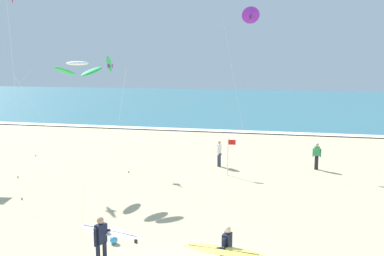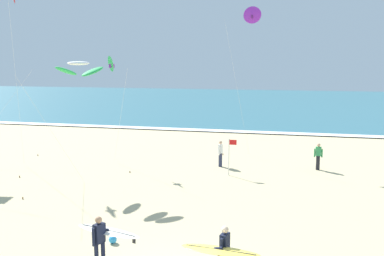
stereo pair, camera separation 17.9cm
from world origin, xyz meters
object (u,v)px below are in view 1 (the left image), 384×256
(kite_delta_violet_high, at_px, (250,15))
(beach_ball, at_px, (114,240))
(surfer_lead, at_px, (224,250))
(kite_arc_ivory_mid, at_px, (78,69))
(bystander_green_top, at_px, (317,156))
(bystander_white_top, at_px, (219,153))
(lifeguard_flag, at_px, (229,153))
(kite_delta_emerald_far, at_px, (110,64))
(surfer_trailing, at_px, (105,235))

(kite_delta_violet_high, distance_m, beach_ball, 17.83)
(surfer_lead, distance_m, kite_arc_ivory_mid, 13.22)
(bystander_green_top, relative_size, bystander_white_top, 1.00)
(surfer_lead, height_order, bystander_green_top, surfer_lead)
(kite_delta_violet_high, distance_m, lifeguard_flag, 9.52)
(bystander_white_top, bearing_deg, surfer_lead, -80.21)
(kite_delta_violet_high, bearing_deg, kite_arc_ivory_mid, -133.53)
(bystander_green_top, height_order, lifeguard_flag, lifeguard_flag)
(surfer_lead, distance_m, bystander_green_top, 14.58)
(kite_arc_ivory_mid, xyz_separation_m, kite_delta_violet_high, (7.90, 8.31, 3.31))
(kite_delta_violet_high, distance_m, bystander_green_top, 9.85)
(kite_delta_violet_high, bearing_deg, bystander_green_top, -31.80)
(kite_delta_emerald_far, distance_m, beach_ball, 13.63)
(bystander_white_top, distance_m, beach_ball, 11.87)
(kite_delta_violet_high, relative_size, beach_ball, 35.30)
(surfer_lead, relative_size, beach_ball, 8.76)
(kite_delta_emerald_far, height_order, bystander_white_top, kite_delta_emerald_far)
(surfer_trailing, bearing_deg, kite_delta_violet_high, 80.53)
(lifeguard_flag, relative_size, beach_ball, 7.50)
(surfer_trailing, bearing_deg, lifeguard_flag, 79.19)
(kite_delta_emerald_far, xyz_separation_m, beach_ball, (4.88, -11.20, -6.03))
(surfer_trailing, distance_m, kite_arc_ivory_mid, 10.94)
(bystander_green_top, xyz_separation_m, beach_ball, (-7.56, -12.30, -0.67))
(kite_arc_ivory_mid, xyz_separation_m, bystander_green_top, (12.20, 5.64, -5.15))
(kite_delta_violet_high, bearing_deg, bystander_white_top, -113.60)
(lifeguard_flag, bearing_deg, kite_delta_violet_high, 83.59)
(bystander_green_top, distance_m, bystander_white_top, 5.76)
(surfer_trailing, distance_m, kite_delta_emerald_far, 14.85)
(kite_delta_violet_high, height_order, lifeguard_flag, kite_delta_violet_high)
(beach_ball, bearing_deg, bystander_green_top, 58.42)
(bystander_white_top, distance_m, lifeguard_flag, 2.10)
(surfer_trailing, height_order, bystander_white_top, surfer_trailing)
(bystander_green_top, height_order, bystander_white_top, same)
(surfer_lead, bearing_deg, kite_arc_ivory_mid, 135.94)
(kite_arc_ivory_mid, bearing_deg, surfer_trailing, -58.40)
(surfer_lead, relative_size, surfer_trailing, 0.95)
(surfer_trailing, xyz_separation_m, lifeguard_flag, (2.20, 11.51, 0.21))
(bystander_green_top, distance_m, lifeguard_flag, 5.48)
(surfer_trailing, height_order, kite_delta_emerald_far, kite_delta_emerald_far)
(surfer_lead, height_order, surfer_trailing, same)
(kite_delta_emerald_far, xyz_separation_m, bystander_green_top, (12.44, 1.09, -5.36))
(surfer_trailing, relative_size, beach_ball, 9.18)
(surfer_trailing, bearing_deg, kite_arc_ivory_mid, 121.60)
(surfer_lead, distance_m, bystander_white_top, 13.80)
(surfer_trailing, relative_size, kite_delta_emerald_far, 0.38)
(surfer_trailing, xyz_separation_m, bystander_white_top, (1.35, 13.38, -0.24))
(kite_arc_ivory_mid, distance_m, beach_ball, 9.98)
(surfer_trailing, relative_size, bystander_green_top, 1.62)
(kite_delta_violet_high, xyz_separation_m, beach_ball, (-3.25, -14.97, -9.12))
(kite_delta_emerald_far, height_order, bystander_green_top, kite_delta_emerald_far)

